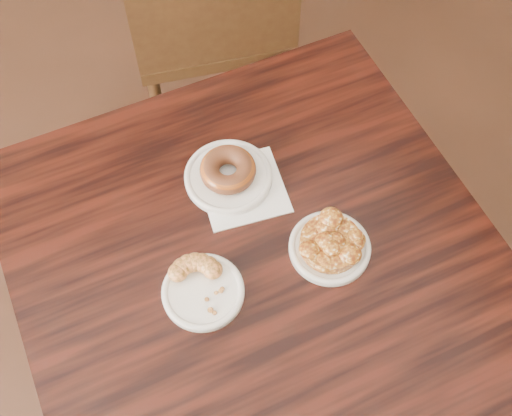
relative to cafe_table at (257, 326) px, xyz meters
name	(u,v)px	position (x,y,z in m)	size (l,w,h in m)	color
room_walls	(141,188)	(-0.19, -0.20, 1.02)	(5.02, 5.02, 2.80)	tan
cafe_table	(257,326)	(0.00, 0.00, 0.00)	(0.86, 0.86, 0.75)	black
chair_far	(205,12)	(0.26, 0.93, 0.08)	(0.49, 0.49, 0.90)	black
napkin	(243,188)	(0.04, 0.14, 0.38)	(0.16, 0.16, 0.00)	white
plate_donut	(228,177)	(0.02, 0.17, 0.38)	(0.17, 0.17, 0.01)	white
plate_cruller	(203,292)	(-0.12, -0.03, 0.38)	(0.15, 0.15, 0.01)	white
plate_fritter	(330,248)	(0.13, -0.05, 0.38)	(0.15, 0.15, 0.01)	silver
glazed_donut	(228,170)	(0.02, 0.17, 0.41)	(0.11, 0.11, 0.04)	brown
apple_fritter	(331,242)	(0.13, -0.05, 0.41)	(0.15, 0.15, 0.04)	#4C1B08
cruller_fragment	(202,287)	(-0.12, -0.03, 0.40)	(0.12, 0.12, 0.03)	brown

